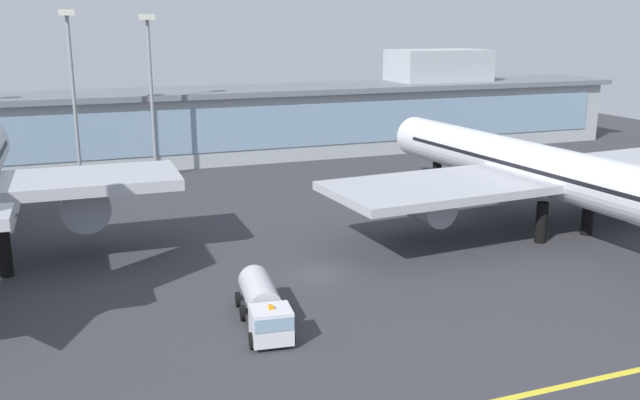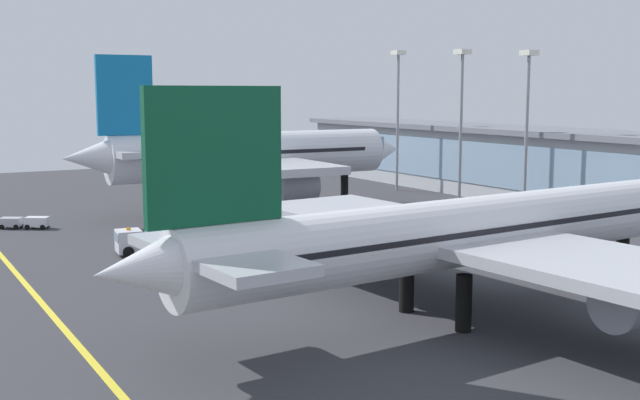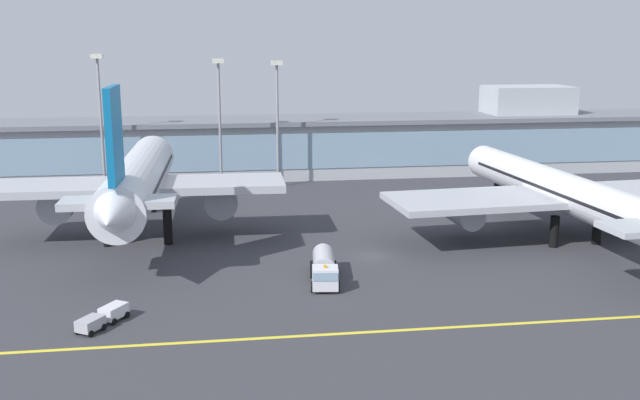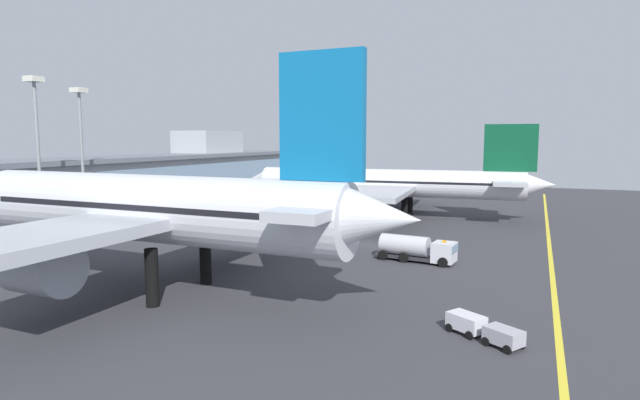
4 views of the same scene
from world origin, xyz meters
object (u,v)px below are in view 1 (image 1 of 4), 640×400
at_px(fuel_tanker_truck, 264,305).
at_px(apron_light_mast_east, 72,73).
at_px(apron_light_mast_west, 150,71).
at_px(airliner_near_right, 544,172).

relative_size(fuel_tanker_truck, apron_light_mast_east, 0.43).
bearing_deg(apron_light_mast_west, airliner_near_right, -48.92).
relative_size(apron_light_mast_west, apron_light_mast_east, 0.98).
distance_m(fuel_tanker_truck, apron_light_mast_east, 49.84).
bearing_deg(apron_light_mast_west, fuel_tanker_truck, -89.46).
height_order(airliner_near_right, apron_light_mast_east, apron_light_mast_east).
relative_size(airliner_near_right, fuel_tanker_truck, 5.95).
bearing_deg(airliner_near_right, apron_light_mast_west, 36.70).
bearing_deg(fuel_tanker_truck, apron_light_mast_west, -172.74).
bearing_deg(apron_light_mast_east, fuel_tanker_truck, -77.89).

